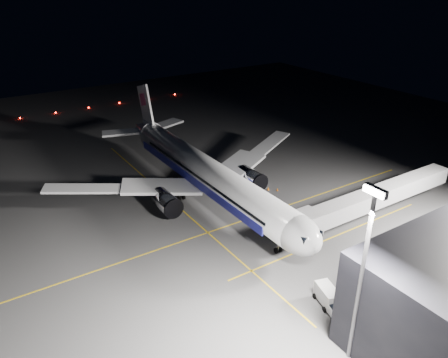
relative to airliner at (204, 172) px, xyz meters
name	(u,v)px	position (x,y,z in m)	size (l,w,h in m)	color
ground	(208,199)	(1.08, 0.00, -5.16)	(200.00, 200.00, 0.00)	#4C4C4F
guide_line_main	(238,222)	(11.08, 0.00, -5.16)	(0.25, 80.00, 0.01)	gold
guide_line_cross	(179,207)	(1.08, -6.00, -5.16)	(70.00, 0.25, 0.01)	gold
guide_line_side	(333,237)	(23.08, 10.00, -5.16)	(0.25, 40.00, 0.01)	gold
airliner	(204,172)	(0.00, 0.00, 0.00)	(61.48, 54.22, 16.64)	silver
jet_bridge	(371,199)	(23.08, 18.06, -0.58)	(3.60, 34.40, 6.30)	#B2B2B7
floodlight_mast_south	(364,263)	(41.08, -6.01, 7.21)	(2.40, 0.67, 20.70)	#59595E
taxiway_lights	(89,108)	(-70.92, 0.00, -4.94)	(0.44, 60.44, 0.44)	#FF140A
service_truck	(329,298)	(34.10, -2.12, -3.84)	(5.15, 3.17, 2.46)	silver
baggage_tug	(261,178)	(0.39, 12.99, -4.46)	(2.51, 2.25, 1.52)	black
safety_cone_a	(268,189)	(4.27, 11.78, -4.83)	(0.44, 0.44, 0.66)	orange
safety_cone_b	(244,205)	(7.08, 4.00, -4.83)	(0.45, 0.45, 0.67)	orange
safety_cone_c	(277,189)	(5.43, 13.10, -4.89)	(0.36, 0.36, 0.54)	orange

